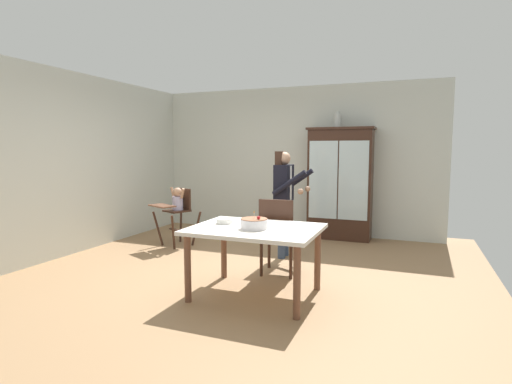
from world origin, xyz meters
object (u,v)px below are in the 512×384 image
at_px(serving_bowl, 224,221).
at_px(dining_table, 255,236).
at_px(adult_person, 284,191).
at_px(high_chair_with_toddler, 177,206).
at_px(china_cabinet, 340,183).
at_px(ceramic_vase, 338,121).
at_px(dining_chair_far_side, 278,231).
at_px(birthday_cake, 254,224).

bearing_deg(serving_bowl, dining_table, -11.58).
height_order(adult_person, dining_table, adult_person).
relative_size(high_chair_with_toddler, serving_bowl, 5.28).
relative_size(china_cabinet, ceramic_vase, 7.15).
bearing_deg(dining_chair_far_side, dining_table, 84.81).
bearing_deg(dining_chair_far_side, adult_person, -82.14).
xyz_separation_m(china_cabinet, dining_chair_far_side, (-0.34, -2.37, -0.42)).
bearing_deg(serving_bowl, birthday_cake, -20.45).
height_order(birthday_cake, serving_bowl, birthday_cake).
bearing_deg(ceramic_vase, dining_table, -95.19).
xyz_separation_m(adult_person, dining_chair_far_side, (0.19, -0.86, -0.41)).
height_order(high_chair_with_toddler, adult_person, adult_person).
relative_size(high_chair_with_toddler, adult_person, 0.62).
bearing_deg(dining_table, birthday_cake, -76.90).
bearing_deg(high_chair_with_toddler, china_cabinet, 55.86).
height_order(ceramic_vase, birthday_cake, ceramic_vase).
distance_m(serving_bowl, dining_chair_far_side, 0.79).
bearing_deg(china_cabinet, birthday_cake, -95.96).
xyz_separation_m(serving_bowl, dining_chair_far_side, (0.41, 0.65, -0.21)).
bearing_deg(dining_table, ceramic_vase, 84.81).
relative_size(adult_person, serving_bowl, 8.50).
bearing_deg(dining_table, serving_bowl, 168.42).
bearing_deg(china_cabinet, high_chair_with_toddler, -147.53).
xyz_separation_m(dining_table, dining_chair_far_side, (0.01, 0.73, -0.09)).
relative_size(china_cabinet, high_chair_with_toddler, 2.03).
distance_m(ceramic_vase, birthday_cake, 3.43).
height_order(china_cabinet, serving_bowl, china_cabinet).
height_order(serving_bowl, dining_chair_far_side, dining_chair_far_side).
xyz_separation_m(adult_person, dining_table, (0.19, -1.59, -0.32)).
xyz_separation_m(high_chair_with_toddler, birthday_cake, (2.02, -1.68, 0.14)).
xyz_separation_m(birthday_cake, serving_bowl, (-0.42, 0.16, -0.03)).
bearing_deg(serving_bowl, ceramic_vase, 77.28).
distance_m(dining_table, dining_chair_far_side, 0.74).
distance_m(dining_table, serving_bowl, 0.43).
xyz_separation_m(adult_person, serving_bowl, (-0.22, -1.51, -0.20)).
distance_m(ceramic_vase, high_chair_with_toddler, 3.07).
xyz_separation_m(birthday_cake, dining_chair_far_side, (-0.01, 0.80, -0.24)).
relative_size(high_chair_with_toddler, dining_table, 0.71).
distance_m(high_chair_with_toddler, dining_chair_far_side, 2.19).
height_order(china_cabinet, birthday_cake, china_cabinet).
distance_m(adult_person, dining_table, 1.63).
height_order(china_cabinet, dining_table, china_cabinet).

